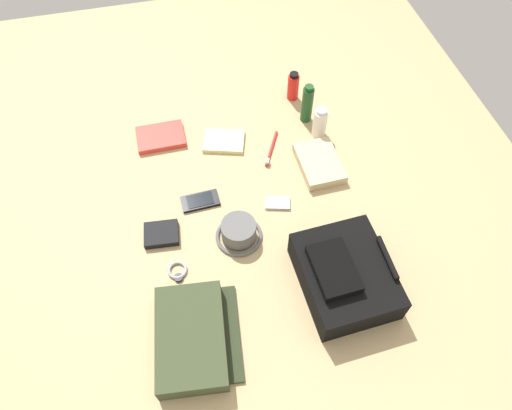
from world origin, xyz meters
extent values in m
cube|color=tan|center=(0.00, 0.00, -0.01)|extent=(2.64, 2.02, 0.02)
cube|color=black|center=(0.32, 0.20, 0.05)|extent=(0.32, 0.27, 0.10)
cube|color=black|center=(0.32, 0.15, 0.12)|extent=(0.18, 0.12, 0.03)
cylinder|color=black|center=(0.32, 0.32, 0.12)|extent=(0.14, 0.02, 0.02)
cube|color=#384228|center=(0.39, -0.28, 0.04)|extent=(0.32, 0.22, 0.07)
cube|color=#2C3520|center=(0.39, -0.18, 0.01)|extent=(0.29, 0.10, 0.01)
cylinder|color=#606060|center=(0.08, -0.08, 0.04)|extent=(0.11, 0.11, 0.06)
torus|color=#606060|center=(0.08, -0.08, 0.01)|extent=(0.15, 0.15, 0.01)
cylinder|color=red|center=(-0.51, 0.27, 0.05)|extent=(0.04, 0.04, 0.11)
cylinder|color=black|center=(-0.51, 0.27, 0.11)|extent=(0.03, 0.03, 0.01)
cylinder|color=#19471E|center=(-0.38, 0.29, 0.08)|extent=(0.04, 0.04, 0.15)
cylinder|color=#19471E|center=(-0.38, 0.29, 0.16)|extent=(0.03, 0.03, 0.01)
cylinder|color=white|center=(-0.29, 0.31, 0.06)|extent=(0.05, 0.05, 0.11)
cylinder|color=silver|center=(-0.29, 0.31, 0.12)|extent=(0.04, 0.04, 0.01)
cube|color=red|center=(-0.41, -0.27, 0.01)|extent=(0.13, 0.18, 0.02)
cube|color=white|center=(-0.41, -0.27, 0.01)|extent=(0.12, 0.17, 0.02)
cube|color=black|center=(-0.08, -0.18, 0.01)|extent=(0.07, 0.13, 0.01)
cube|color=black|center=(-0.08, -0.18, 0.01)|extent=(0.06, 0.09, 0.00)
cube|color=#B7B7BC|center=(-0.01, 0.08, 0.01)|extent=(0.07, 0.09, 0.01)
cylinder|color=silver|center=(-0.01, 0.07, 0.01)|extent=(0.03, 0.03, 0.00)
torus|color=#99999E|center=(0.16, -0.29, 0.01)|extent=(0.06, 0.06, 0.01)
cylinder|color=black|center=(0.18, -0.29, 0.01)|extent=(0.03, 0.03, 0.01)
cylinder|color=red|center=(-0.26, 0.12, 0.01)|extent=(0.16, 0.09, 0.01)
cube|color=white|center=(-0.19, 0.09, 0.02)|extent=(0.02, 0.02, 0.01)
cube|color=black|center=(0.02, -0.32, 0.01)|extent=(0.10, 0.12, 0.02)
cube|color=beige|center=(-0.33, -0.04, 0.01)|extent=(0.15, 0.18, 0.02)
cube|color=#C6B289|center=(-0.14, 0.27, 0.02)|extent=(0.20, 0.15, 0.04)
camera|label=1|loc=(0.84, -0.20, 1.31)|focal=32.60mm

